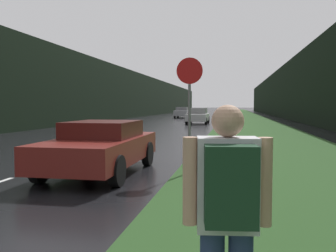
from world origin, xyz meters
TOP-DOWN VIEW (x-y plane):
  - grass_verge at (6.74, 40.00)m, footprint 6.00×240.00m
  - lane_stripe_c at (0.00, 12.94)m, footprint 0.12×3.00m
  - lane_stripe_d at (0.00, 19.94)m, footprint 0.12×3.00m
  - treeline_far_side at (-9.74, 50.00)m, footprint 2.00×140.00m
  - treeline_near_side at (12.74, 50.00)m, footprint 2.00×140.00m
  - stop_sign at (4.11, 8.71)m, footprint 0.66×0.07m
  - hitchhiker_with_backpack at (5.17, 2.23)m, footprint 0.60×0.45m
  - car_passing_near at (1.87, 8.43)m, footprint 2.01×4.39m
  - car_passing_far at (1.87, 33.61)m, footprint 1.98×4.77m
  - car_oncoming at (-1.87, 49.35)m, footprint 1.91×4.64m

SIDE VIEW (x-z plane):
  - lane_stripe_c at x=0.00m, z-range 0.00..0.01m
  - lane_stripe_d at x=0.00m, z-range 0.00..0.01m
  - grass_verge at x=6.74m, z-range 0.00..0.02m
  - car_passing_near at x=1.87m, z-range 0.03..1.35m
  - car_passing_far at x=1.87m, z-range 0.00..1.49m
  - car_oncoming at x=-1.87m, z-range 0.02..1.52m
  - hitchhiker_with_backpack at x=5.17m, z-range 0.13..1.86m
  - stop_sign at x=4.11m, z-range 0.31..3.23m
  - treeline_far_side at x=-9.74m, z-range 0.00..6.61m
  - treeline_near_side at x=12.74m, z-range 0.00..7.20m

